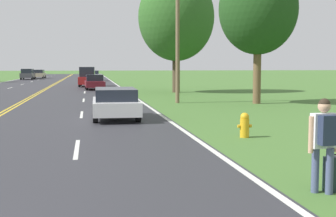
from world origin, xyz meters
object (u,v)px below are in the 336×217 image
at_px(tree_behind_sign, 258,9).
at_px(car_maroon_sedan_mid_near, 95,82).
at_px(suitcase, 335,174).
at_px(tree_mid_treeline, 176,17).
at_px(hitchhiker_person, 325,136).
at_px(car_white_hatchback_approaching, 116,102).
at_px(fire_hydrant, 245,125).
at_px(car_silver_hatchback_receding, 93,75).
at_px(car_red_van_mid_far, 87,77).
at_px(car_dark_grey_suv_distant, 28,74).
at_px(car_champagne_sedan_horizon, 39,74).

xyz_separation_m(tree_behind_sign, car_maroon_sedan_mid_near, (-9.32, 17.88, -4.81)).
height_order(suitcase, car_maroon_sedan_mid_near, car_maroon_sedan_mid_near).
bearing_deg(tree_mid_treeline, tree_behind_sign, -78.08).
relative_size(hitchhiker_person, car_white_hatchback_approaching, 0.41).
distance_m(suitcase, car_white_hatchback_approaching, 12.57).
xyz_separation_m(fire_hydrant, car_silver_hatchback_receding, (-4.17, 54.78, 0.42)).
relative_size(suitcase, fire_hydrant, 0.87).
bearing_deg(car_red_van_mid_far, tree_behind_sign, 24.15).
height_order(suitcase, car_silver_hatchback_receding, car_silver_hatchback_receding).
distance_m(fire_hydrant, tree_mid_treeline, 25.51).
bearing_deg(tree_mid_treeline, car_maroon_sedan_mid_near, 140.03).
bearing_deg(hitchhiker_person, car_dark_grey_suv_distant, 6.21).
bearing_deg(car_silver_hatchback_receding, car_champagne_sedan_horizon, -148.67).
distance_m(car_red_van_mid_far, car_silver_hatchback_receding, 17.76).
relative_size(suitcase, car_white_hatchback_approaching, 0.17).
bearing_deg(car_champagne_sedan_horizon, car_white_hatchback_approaching, -169.49).
bearing_deg(car_dark_grey_suv_distant, suitcase, -167.75).
relative_size(hitchhiker_person, car_maroon_sedan_mid_near, 0.38).
bearing_deg(suitcase, car_red_van_mid_far, 1.08).
bearing_deg(tree_behind_sign, fire_hydrant, -111.93).
relative_size(hitchhiker_person, tree_mid_treeline, 0.17).
relative_size(car_silver_hatchback_receding, car_champagne_sedan_horizon, 0.91).
relative_size(tree_mid_treeline, car_dark_grey_suv_distant, 2.38).
bearing_deg(suitcase, car_silver_hatchback_receding, -1.38).
bearing_deg(car_white_hatchback_approaching, suitcase, 15.89).
xyz_separation_m(car_white_hatchback_approaching, car_silver_hatchback_receding, (-0.44, 49.00, 0.11)).
distance_m(hitchhiker_person, car_red_van_mid_far, 43.73).
height_order(tree_mid_treeline, car_champagne_sedan_horizon, tree_mid_treeline).
bearing_deg(car_red_van_mid_far, tree_mid_treeline, 33.00).
xyz_separation_m(hitchhiker_person, car_dark_grey_suv_distant, (-13.73, 70.32, -0.14)).
height_order(tree_behind_sign, car_champagne_sedan_horizon, tree_behind_sign).
height_order(fire_hydrant, car_champagne_sedan_horizon, car_champagne_sedan_horizon).
distance_m(tree_behind_sign, car_champagne_sedan_horizon, 61.27).
relative_size(car_silver_hatchback_receding, car_dark_grey_suv_distant, 1.02).
bearing_deg(hitchhiker_person, tree_behind_sign, -21.81).
bearing_deg(car_white_hatchback_approaching, tree_behind_sign, 128.27).
bearing_deg(fire_hydrant, tree_mid_treeline, 84.38).
height_order(suitcase, car_champagne_sedan_horizon, car_champagne_sedan_horizon).
relative_size(car_white_hatchback_approaching, car_maroon_sedan_mid_near, 0.92).
distance_m(car_silver_hatchback_receding, car_champagne_sedan_horizon, 18.41).
bearing_deg(hitchhiker_person, car_silver_hatchback_receding, -1.66).
relative_size(fire_hydrant, tree_mid_treeline, 0.08).
bearing_deg(tree_behind_sign, car_white_hatchback_approaching, -142.62).
bearing_deg(car_silver_hatchback_receding, car_white_hatchback_approaching, 1.64).
relative_size(tree_behind_sign, car_white_hatchback_approaching, 1.98).
height_order(fire_hydrant, car_dark_grey_suv_distant, car_dark_grey_suv_distant).
bearing_deg(tree_mid_treeline, car_white_hatchback_approaching, -108.02).
xyz_separation_m(hitchhiker_person, tree_behind_sign, (5.78, 18.94, 4.49)).
distance_m(tree_mid_treeline, car_white_hatchback_approaching, 20.65).
distance_m(tree_behind_sign, car_red_van_mid_far, 26.91).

